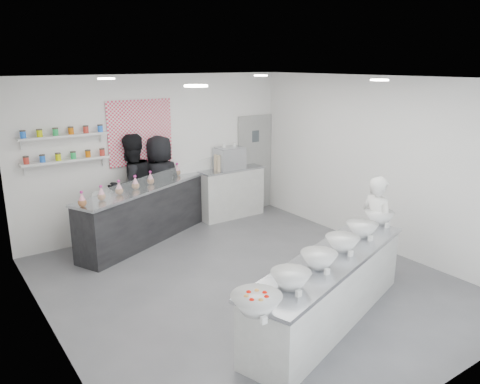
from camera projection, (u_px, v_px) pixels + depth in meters
The scene contains 26 objects.
floor at pixel (249, 283), 7.03m from camera, with size 6.00×6.00×0.00m, color #515156.
ceiling at pixel (250, 78), 6.22m from camera, with size 6.00×6.00×0.00m, color white.
back_wall at pixel (158, 154), 9.00m from camera, with size 5.50×5.50×0.00m, color white.
left_wall at pixel (46, 224), 5.11m from camera, with size 6.00×6.00×0.00m, color white.
right_wall at pixel (377, 164), 8.14m from camera, with size 6.00×6.00×0.00m, color white.
back_door at pixel (255, 163), 10.36m from camera, with size 0.88×0.04×2.10m, color gray.
pattern_panel at pixel (140, 132), 8.66m from camera, with size 1.25×0.03×1.20m, color #EB284A.
jar_shelf_lower at pixel (66, 160), 7.93m from camera, with size 1.45×0.22×0.04m, color silver.
jar_shelf_upper at pixel (63, 136), 7.81m from camera, with size 1.45×0.22×0.04m, color silver.
preserve_jars at pixel (65, 144), 7.84m from camera, with size 1.45×0.10×0.56m, color red, non-canonical shape.
downlight_0 at pixel (196, 86), 4.67m from camera, with size 0.24×0.24×0.02m, color white.
downlight_1 at pixel (380, 80), 6.21m from camera, with size 0.24×0.24×0.02m, color white.
downlight_2 at pixel (106, 79), 6.72m from camera, with size 0.24×0.24×0.02m, color white.
downlight_3 at pixel (261, 76), 8.26m from camera, with size 0.24×0.24×0.02m, color white.
prep_counter at pixel (329, 289), 5.92m from camera, with size 3.18×0.72×0.87m, color beige.
back_bar at pixel (152, 211), 8.75m from camera, with size 3.34×0.61×1.04m, color black.
sneeze_guard at pixel (163, 179), 8.43m from camera, with size 3.30×0.01×0.28m, color white.
espresso_ledge at pixel (232, 193), 9.94m from camera, with size 1.42×0.45×1.05m, color beige.
espresso_machine at pixel (229, 159), 9.71m from camera, with size 0.59×0.40×0.45m, color #93969E.
cup_stacks at pixel (220, 163), 9.60m from camera, with size 0.24×0.24×0.33m, color #C7B989, non-canonical shape.
prep_bowls at pixel (331, 251), 5.78m from camera, with size 3.69×0.54×0.18m, color white, non-canonical shape.
label_cards at pixel (353, 273), 5.29m from camera, with size 3.31×0.04×0.07m, color white, non-canonical shape.
cookie_bags at pixel (150, 178), 8.57m from camera, with size 3.33×0.13×0.25m, color pink, non-canonical shape.
woman_prep at pixel (376, 226), 7.18m from camera, with size 0.57×0.38×1.57m, color white.
staff_left at pixel (132, 187), 8.67m from camera, with size 0.95×0.74×1.96m, color black.
staff_right at pixel (160, 184), 9.00m from camera, with size 0.92×0.60×1.89m, color black.
Camera 1 is at (-3.77, -5.18, 3.21)m, focal length 35.00 mm.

